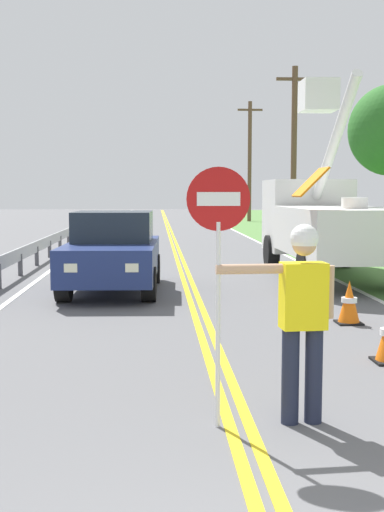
% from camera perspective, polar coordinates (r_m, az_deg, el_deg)
% --- Properties ---
extents(centerline_yellow_left, '(0.11, 110.00, 0.01)m').
position_cam_1_polar(centerline_yellow_left, '(22.46, -1.51, 0.25)').
color(centerline_yellow_left, yellow).
rests_on(centerline_yellow_left, ground).
extents(centerline_yellow_right, '(0.11, 110.00, 0.01)m').
position_cam_1_polar(centerline_yellow_right, '(22.47, -1.05, 0.25)').
color(centerline_yellow_right, yellow).
rests_on(centerline_yellow_right, ground).
extents(edge_line_right, '(0.12, 110.00, 0.01)m').
position_cam_1_polar(edge_line_right, '(22.87, 7.77, 0.30)').
color(edge_line_right, silver).
rests_on(edge_line_right, ground).
extents(edge_line_left, '(0.12, 110.00, 0.01)m').
position_cam_1_polar(edge_line_left, '(22.63, -10.43, 0.20)').
color(edge_line_left, silver).
rests_on(edge_line_left, ground).
extents(flagger_worker, '(1.09, 0.27, 1.83)m').
position_cam_1_polar(flagger_worker, '(5.94, 9.67, -4.75)').
color(flagger_worker, '#1E2338').
rests_on(flagger_worker, ground).
extents(stop_sign_paddle, '(0.56, 0.04, 2.33)m').
position_cam_1_polar(stop_sign_paddle, '(5.68, 2.33, 1.60)').
color(stop_sign_paddle, silver).
rests_on(stop_sign_paddle, ground).
extents(utility_bucket_truck, '(2.67, 6.81, 5.02)m').
position_cam_1_polar(utility_bucket_truck, '(16.71, 11.59, 3.08)').
color(utility_bucket_truck, silver).
rests_on(utility_bucket_truck, ground).
extents(oncoming_sedan_nearest, '(2.03, 4.16, 1.70)m').
position_cam_1_polar(oncoming_sedan_nearest, '(13.85, -6.98, 0.30)').
color(oncoming_sedan_nearest, navy).
rests_on(oncoming_sedan_nearest, ground).
extents(utility_pole_mid, '(1.80, 0.28, 8.10)m').
position_cam_1_polar(utility_pole_mid, '(31.98, 8.97, 9.37)').
color(utility_pole_mid, brown).
rests_on(utility_pole_mid, ground).
extents(utility_pole_far, '(1.80, 0.28, 8.65)m').
position_cam_1_polar(utility_pole_far, '(47.69, 5.10, 8.49)').
color(utility_pole_far, brown).
rests_on(utility_pole_far, ground).
extents(traffic_cone_mid, '(0.40, 0.40, 0.70)m').
position_cam_1_polar(traffic_cone_mid, '(10.72, 13.68, -4.04)').
color(traffic_cone_mid, orange).
rests_on(traffic_cone_mid, ground).
extents(traffic_cone_tail, '(0.40, 0.40, 0.70)m').
position_cam_1_polar(traffic_cone_tail, '(13.63, 9.76, -1.93)').
color(traffic_cone_tail, orange).
rests_on(traffic_cone_tail, ground).
extents(guardrail_left_shoulder, '(0.10, 32.00, 0.71)m').
position_cam_1_polar(guardrail_left_shoulder, '(18.10, -14.19, 0.42)').
color(guardrail_left_shoulder, '#9EA0A3').
rests_on(guardrail_left_shoulder, ground).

